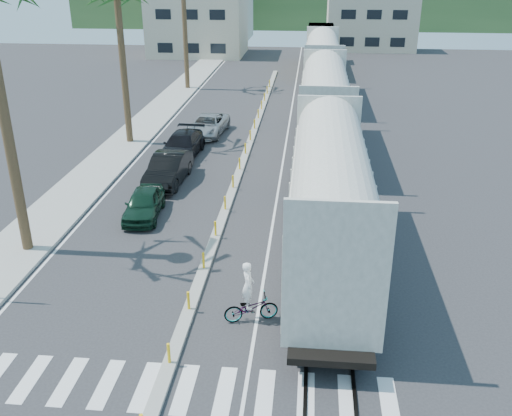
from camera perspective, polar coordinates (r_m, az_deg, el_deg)
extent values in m
plane|color=#28282B|center=(19.59, -7.92, -13.53)|extent=(140.00, 140.00, 0.00)
cube|color=gray|center=(43.64, -11.56, 7.65)|extent=(3.00, 90.00, 0.15)
cube|color=black|center=(44.68, 5.64, 8.33)|extent=(0.12, 100.00, 0.06)
cube|color=black|center=(44.71, 7.50, 8.25)|extent=(0.12, 100.00, 0.06)
cube|color=gray|center=(37.24, -1.07, 5.36)|extent=(0.45, 60.00, 0.15)
cylinder|color=yellow|center=(18.52, -8.72, -14.15)|extent=(0.10, 0.10, 0.70)
cylinder|color=yellow|center=(20.90, -6.77, -9.16)|extent=(0.10, 0.10, 0.70)
cylinder|color=yellow|center=(23.42, -5.27, -5.21)|extent=(0.10, 0.10, 0.70)
cylinder|color=yellow|center=(26.04, -4.08, -2.04)|extent=(0.10, 0.10, 0.70)
cylinder|color=yellow|center=(28.74, -3.12, 0.54)|extent=(0.10, 0.10, 0.70)
cylinder|color=yellow|center=(31.49, -2.32, 2.68)|extent=(0.10, 0.10, 0.70)
cylinder|color=yellow|center=(34.28, -1.65, 4.47)|extent=(0.10, 0.10, 0.70)
cylinder|color=yellow|center=(37.10, -1.07, 5.98)|extent=(0.10, 0.10, 0.70)
cylinder|color=yellow|center=(39.96, -0.58, 7.29)|extent=(0.10, 0.10, 0.70)
cylinder|color=yellow|center=(42.83, -0.15, 8.42)|extent=(0.10, 0.10, 0.70)
cylinder|color=yellow|center=(45.71, 0.23, 9.40)|extent=(0.10, 0.10, 0.70)
cylinder|color=yellow|center=(48.61, 0.56, 10.27)|extent=(0.10, 0.10, 0.70)
cylinder|color=yellow|center=(51.53, 0.86, 11.04)|extent=(0.10, 0.10, 0.70)
cylinder|color=yellow|center=(54.45, 1.13, 11.73)|extent=(0.10, 0.10, 0.70)
cylinder|color=yellow|center=(57.38, 1.37, 12.34)|extent=(0.10, 0.10, 0.70)
cube|color=silver|center=(18.09, -9.39, -17.30)|extent=(14.00, 2.20, 0.01)
cube|color=silver|center=(43.20, -9.38, 7.55)|extent=(0.12, 90.00, 0.01)
cube|color=silver|center=(41.83, 3.15, 7.30)|extent=(0.12, 90.00, 0.01)
cube|color=#ABA99C|center=(22.47, 7.35, -0.35)|extent=(3.00, 12.88, 3.40)
cylinder|color=#ABA99C|center=(21.84, 7.58, 3.73)|extent=(2.90, 12.58, 2.90)
cube|color=black|center=(23.45, 7.08, -5.26)|extent=(2.60, 12.88, 1.00)
cube|color=#ABA99C|center=(36.69, 6.86, 9.19)|extent=(3.00, 12.88, 3.40)
cylinder|color=#ABA99C|center=(36.31, 6.99, 11.79)|extent=(2.90, 12.58, 2.90)
cube|color=black|center=(37.30, 6.70, 5.92)|extent=(2.60, 12.88, 1.00)
cube|color=#ABA99C|center=(51.35, 6.64, 13.35)|extent=(3.00, 12.88, 3.40)
cylinder|color=#ABA99C|center=(51.08, 6.73, 15.22)|extent=(2.90, 12.58, 2.90)
cube|color=black|center=(51.79, 6.52, 10.96)|extent=(2.60, 12.88, 1.00)
cube|color=#4C4C4F|center=(67.40, 6.44, 14.38)|extent=(3.00, 17.00, 0.50)
cube|color=#BB8012|center=(66.18, 6.51, 15.57)|extent=(2.70, 12.24, 2.60)
cube|color=#BB8012|center=(72.87, 6.48, 16.54)|extent=(3.00, 3.74, 3.20)
cube|color=black|center=(67.50, 6.42, 13.88)|extent=(2.60, 13.60, 0.90)
cylinder|color=brown|center=(25.13, -23.67, 7.23)|extent=(0.44, 0.44, 11.00)
cylinder|color=brown|center=(39.71, -13.10, 13.26)|extent=(0.44, 0.44, 10.00)
cylinder|color=brown|center=(56.72, -7.14, 17.67)|extent=(0.44, 0.44, 12.00)
cube|color=#BAAF94|center=(78.96, -5.79, 17.92)|extent=(12.00, 10.00, 8.00)
cube|color=#BAAF94|center=(94.91, -5.15, 19.50)|extent=(14.00, 12.00, 10.00)
cube|color=#BAAF94|center=(85.88, 11.34, 17.72)|extent=(12.00, 10.00, 7.00)
imported|color=black|center=(28.63, -11.15, 0.43)|extent=(2.24, 4.31, 1.39)
imported|color=black|center=(32.78, -8.77, 3.89)|extent=(2.14, 5.17, 1.66)
imported|color=black|center=(37.14, -7.40, 6.24)|extent=(2.67, 5.51, 1.54)
imported|color=#A0A3A5|center=(41.90, -4.85, 8.28)|extent=(3.31, 5.54, 1.42)
imported|color=#9EA0A5|center=(20.35, -0.50, -9.96)|extent=(1.73, 2.30, 1.01)
imported|color=white|center=(19.86, -0.80, -7.72)|extent=(0.87, 0.77, 1.76)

